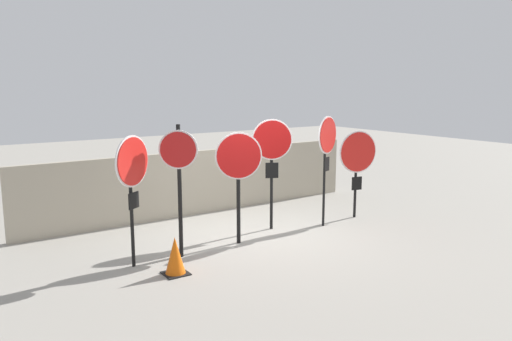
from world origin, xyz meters
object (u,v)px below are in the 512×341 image
object	(u,v)px
stop_sign_0	(132,171)
stop_sign_2	(239,164)
stop_sign_3	(272,149)
stop_sign_5	(358,157)
stop_sign_4	(327,143)
traffic_cone_0	(175,256)
stop_sign_1	(179,166)

from	to	relation	value
stop_sign_0	stop_sign_2	size ratio (longest dim) A/B	1.03
stop_sign_3	stop_sign_5	bearing A→B (deg)	19.74
stop_sign_0	stop_sign_5	world-z (taller)	stop_sign_0
stop_sign_4	stop_sign_2	bearing A→B (deg)	156.83
stop_sign_0	traffic_cone_0	world-z (taller)	stop_sign_0
stop_sign_3	stop_sign_5	xyz separation A→B (m)	(2.18, -0.33, -0.30)
stop_sign_4	stop_sign_5	size ratio (longest dim) A/B	1.19
stop_sign_0	stop_sign_4	world-z (taller)	stop_sign_4
stop_sign_4	traffic_cone_0	xyz separation A→B (m)	(-3.91, -0.73, -1.51)
stop_sign_1	stop_sign_3	bearing A→B (deg)	44.36
stop_sign_1	stop_sign_5	xyz separation A→B (m)	(4.54, 0.18, -0.22)
stop_sign_0	stop_sign_2	xyz separation A→B (m)	(2.11, 0.07, -0.10)
stop_sign_2	stop_sign_4	bearing A→B (deg)	22.67
stop_sign_2	stop_sign_4	xyz separation A→B (m)	(2.20, -0.03, 0.26)
stop_sign_1	traffic_cone_0	distance (m)	1.56
stop_sign_3	stop_sign_4	size ratio (longest dim) A/B	0.98
stop_sign_2	traffic_cone_0	distance (m)	2.24
stop_sign_0	stop_sign_3	world-z (taller)	stop_sign_3
stop_sign_4	traffic_cone_0	distance (m)	4.25
stop_sign_0	stop_sign_1	world-z (taller)	stop_sign_1
stop_sign_4	stop_sign_3	bearing A→B (deg)	135.42
stop_sign_0	stop_sign_5	size ratio (longest dim) A/B	1.11
stop_sign_0	traffic_cone_0	distance (m)	1.56
stop_sign_3	traffic_cone_0	size ratio (longest dim) A/B	3.76
stop_sign_1	stop_sign_2	distance (m)	1.28
stop_sign_0	stop_sign_4	distance (m)	4.32
stop_sign_4	stop_sign_5	bearing A→B (deg)	-15.56
stop_sign_3	stop_sign_4	distance (m)	1.21
stop_sign_2	stop_sign_3	bearing A→B (deg)	44.76
stop_sign_0	stop_sign_3	size ratio (longest dim) A/B	0.95
stop_sign_0	stop_sign_1	size ratio (longest dim) A/B	0.94
stop_sign_5	traffic_cone_0	distance (m)	5.16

